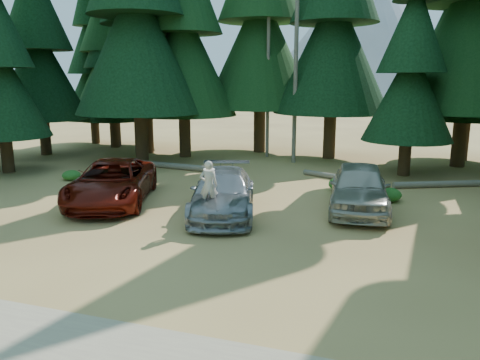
# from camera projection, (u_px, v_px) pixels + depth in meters

# --- Properties ---
(ground) EXTENTS (160.00, 160.00, 0.00)m
(ground) POSITION_uv_depth(u_px,v_px,m) (171.00, 240.00, 14.24)
(ground) COLOR olive
(ground) RESTS_ON ground
(gravel_strip) EXTENTS (26.00, 3.50, 0.01)m
(gravel_strip) POSITION_uv_depth(u_px,v_px,m) (5.00, 358.00, 8.20)
(gravel_strip) COLOR tan
(gravel_strip) RESTS_ON ground
(forest_belt_north) EXTENTS (36.00, 7.00, 22.00)m
(forest_belt_north) POSITION_uv_depth(u_px,v_px,m) (282.00, 160.00, 28.18)
(forest_belt_north) COLOR black
(forest_belt_north) RESTS_ON ground
(snag_front) EXTENTS (0.24, 0.24, 12.00)m
(snag_front) POSITION_uv_depth(u_px,v_px,m) (296.00, 57.00, 26.20)
(snag_front) COLOR #706C5A
(snag_front) RESTS_ON ground
(snag_back) EXTENTS (0.20, 0.20, 10.00)m
(snag_back) POSITION_uv_depth(u_px,v_px,m) (268.00, 76.00, 28.41)
(snag_back) COLOR #706C5A
(snag_back) RESTS_ON ground
(mountain_peak) EXTENTS (48.00, 50.00, 28.00)m
(mountain_peak) POSITION_uv_depth(u_px,v_px,m) (353.00, 39.00, 94.31)
(mountain_peak) COLOR #909498
(mountain_peak) RESTS_ON ground
(red_pickup) EXTENTS (4.64, 6.59, 1.67)m
(red_pickup) POSITION_uv_depth(u_px,v_px,m) (112.00, 182.00, 18.36)
(red_pickup) COLOR #5F1108
(red_pickup) RESTS_ON ground
(silver_minivan_center) EXTENTS (3.66, 5.85, 1.58)m
(silver_minivan_center) POSITION_uv_depth(u_px,v_px,m) (223.00, 193.00, 16.82)
(silver_minivan_center) COLOR #919398
(silver_minivan_center) RESTS_ON ground
(silver_minivan_right) EXTENTS (2.54, 5.37, 1.77)m
(silver_minivan_right) POSITION_uv_depth(u_px,v_px,m) (359.00, 187.00, 17.24)
(silver_minivan_right) COLOR #ADA899
(silver_minivan_right) RESTS_ON ground
(frisbee_player) EXTENTS (0.68, 0.54, 1.62)m
(frisbee_player) POSITION_uv_depth(u_px,v_px,m) (209.00, 185.00, 15.20)
(frisbee_player) COLOR beige
(frisbee_player) RESTS_ON ground
(log_left) EXTENTS (4.54, 0.95, 0.32)m
(log_left) POSITION_uv_depth(u_px,v_px,m) (171.00, 166.00, 25.54)
(log_left) COLOR #706C5A
(log_left) RESTS_ON ground
(log_mid) EXTENTS (3.08, 1.56, 0.27)m
(log_mid) POSITION_uv_depth(u_px,v_px,m) (332.00, 176.00, 22.90)
(log_mid) COLOR #706C5A
(log_mid) RESTS_ON ground
(log_right) EXTENTS (4.29, 2.16, 0.29)m
(log_right) POSITION_uv_depth(u_px,v_px,m) (442.00, 184.00, 21.13)
(log_right) COLOR #706C5A
(log_right) RESTS_ON ground
(shrub_far_left) EXTENTS (1.08, 1.08, 0.59)m
(shrub_far_left) POSITION_uv_depth(u_px,v_px,m) (100.00, 169.00, 23.79)
(shrub_far_left) COLOR #29661E
(shrub_far_left) RESTS_ON ground
(shrub_left) EXTENTS (0.83, 0.83, 0.46)m
(shrub_left) POSITION_uv_depth(u_px,v_px,m) (231.00, 176.00, 22.52)
(shrub_left) COLOR #29661E
(shrub_left) RESTS_ON ground
(shrub_center_left) EXTENTS (1.19, 1.19, 0.66)m
(shrub_center_left) POSITION_uv_depth(u_px,v_px,m) (224.00, 180.00, 21.12)
(shrub_center_left) COLOR #29661E
(shrub_center_left) RESTS_ON ground
(shrub_center_right) EXTENTS (1.18, 1.18, 0.65)m
(shrub_center_right) POSITION_uv_depth(u_px,v_px,m) (216.00, 173.00, 22.67)
(shrub_center_right) COLOR #29661E
(shrub_center_right) RESTS_ON ground
(shrub_right) EXTENTS (0.99, 0.99, 0.54)m
(shrub_right) POSITION_uv_depth(u_px,v_px,m) (389.00, 195.00, 18.70)
(shrub_right) COLOR #29661E
(shrub_right) RESTS_ON ground
(shrub_far_right) EXTENTS (1.17, 1.17, 0.64)m
(shrub_far_right) POSITION_uv_depth(u_px,v_px,m) (342.00, 184.00, 20.33)
(shrub_far_right) COLOR #29661E
(shrub_far_right) RESTS_ON ground
(shrub_edge_west) EXTENTS (0.87, 0.87, 0.48)m
(shrub_edge_west) POSITION_uv_depth(u_px,v_px,m) (71.00, 175.00, 22.62)
(shrub_edge_west) COLOR #29661E
(shrub_edge_west) RESTS_ON ground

